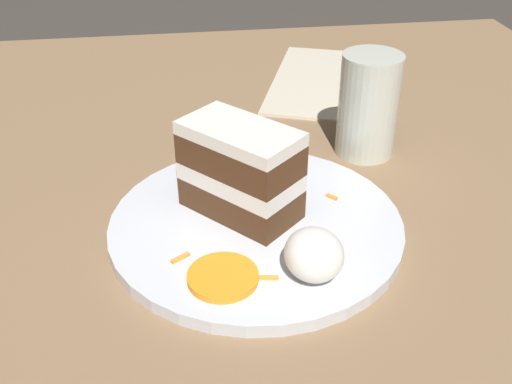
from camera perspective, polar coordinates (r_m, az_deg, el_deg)
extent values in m
plane|color=#38332D|center=(0.62, 4.55, -6.61)|extent=(6.00, 6.00, 0.00)
cube|color=#846647|center=(0.61, 4.61, -5.49)|extent=(1.32, 1.06, 0.03)
cylinder|color=silver|center=(0.60, 0.00, -3.17)|extent=(0.29, 0.29, 0.01)
cube|color=#4C2D19|center=(0.60, -1.45, -0.50)|extent=(0.13, 0.12, 0.03)
cube|color=white|center=(0.59, -1.49, 1.51)|extent=(0.13, 0.12, 0.02)
cube|color=#4C2D19|center=(0.58, -1.52, 3.61)|extent=(0.13, 0.12, 0.03)
cube|color=white|center=(0.57, -1.55, 5.59)|extent=(0.13, 0.12, 0.01)
ellipsoid|color=white|center=(0.52, 5.54, -5.94)|extent=(0.06, 0.05, 0.04)
cylinder|color=orange|center=(0.52, -3.17, -8.08)|extent=(0.06, 0.06, 0.01)
cube|color=orange|center=(0.67, -5.06, 1.78)|extent=(0.02, 0.01, 0.00)
cube|color=orange|center=(0.53, 0.81, -8.17)|extent=(0.01, 0.03, 0.00)
cube|color=orange|center=(0.55, -7.21, -6.25)|extent=(0.01, 0.02, 0.00)
cube|color=orange|center=(0.56, 6.66, -5.29)|extent=(0.03, 0.01, 0.00)
cube|color=orange|center=(0.63, 7.24, -0.47)|extent=(0.01, 0.01, 0.00)
cube|color=orange|center=(0.68, -4.82, 2.14)|extent=(0.02, 0.01, 0.00)
cylinder|color=beige|center=(0.73, 10.64, 8.11)|extent=(0.07, 0.07, 0.12)
cylinder|color=silver|center=(0.74, 10.33, 5.29)|extent=(0.06, 0.06, 0.04)
cube|color=beige|center=(0.95, 6.43, 10.47)|extent=(0.31, 0.24, 0.00)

